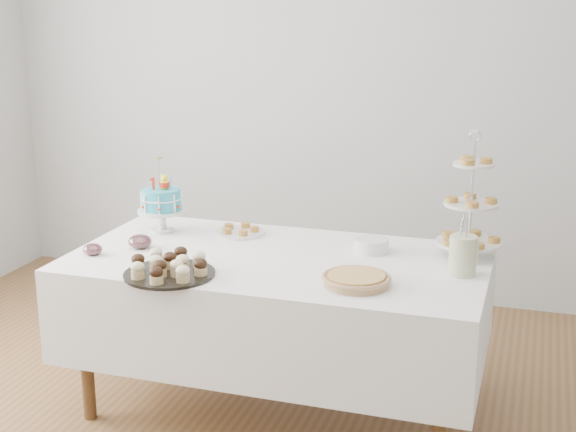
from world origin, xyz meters
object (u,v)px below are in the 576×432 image
(tiered_stand, at_px, (471,205))
(plate_stack, at_px, (372,245))
(pie, at_px, (356,279))
(pastry_plate, at_px, (240,231))
(birthday_cake, at_px, (162,212))
(jam_bowl_b, at_px, (93,249))
(cupcake_tray, at_px, (169,266))
(table, at_px, (278,303))
(utensil_pitcher, at_px, (463,254))
(jam_bowl_a, at_px, (140,242))

(tiered_stand, relative_size, plate_stack, 3.59)
(pie, distance_m, plate_stack, 0.47)
(pie, distance_m, pastry_plate, 0.93)
(pie, distance_m, tiered_stand, 0.72)
(birthday_cake, height_order, jam_bowl_b, birthday_cake)
(birthday_cake, bearing_deg, cupcake_tray, -80.56)
(pie, height_order, jam_bowl_b, jam_bowl_b)
(table, xyz_separation_m, pastry_plate, (-0.31, 0.31, 0.24))
(plate_stack, xyz_separation_m, jam_bowl_b, (-1.23, -0.45, -0.01))
(utensil_pitcher, bearing_deg, plate_stack, 165.00)
(cupcake_tray, height_order, tiered_stand, tiered_stand)
(table, xyz_separation_m, jam_bowl_b, (-0.84, -0.23, 0.25))
(birthday_cake, relative_size, utensil_pitcher, 1.44)
(birthday_cake, bearing_deg, plate_stack, -19.62)
(jam_bowl_b, distance_m, utensil_pitcher, 1.70)
(jam_bowl_a, relative_size, utensil_pitcher, 0.42)
(cupcake_tray, bearing_deg, jam_bowl_a, 134.34)
(cupcake_tray, relative_size, pastry_plate, 1.55)
(pastry_plate, height_order, utensil_pitcher, utensil_pitcher)
(pie, relative_size, pastry_plate, 1.14)
(table, bearing_deg, utensil_pitcher, 0.87)
(birthday_cake, bearing_deg, tiered_stand, -16.83)
(pie, xyz_separation_m, plate_stack, (-0.04, 0.47, 0.01))
(plate_stack, distance_m, jam_bowl_b, 1.31)
(plate_stack, relative_size, jam_bowl_a, 1.46)
(table, distance_m, jam_bowl_b, 0.90)
(cupcake_tray, distance_m, utensil_pitcher, 1.27)
(pastry_plate, relative_size, jam_bowl_b, 2.81)
(cupcake_tray, height_order, jam_bowl_b, cupcake_tray)
(pastry_plate, bearing_deg, pie, -37.32)
(pastry_plate, bearing_deg, utensil_pitcher, -14.44)
(table, height_order, tiered_stand, tiered_stand)
(utensil_pitcher, bearing_deg, table, -169.42)
(utensil_pitcher, bearing_deg, pie, -136.82)
(birthday_cake, relative_size, plate_stack, 2.33)
(jam_bowl_a, bearing_deg, plate_stack, 14.82)
(table, height_order, plate_stack, plate_stack)
(birthday_cake, relative_size, tiered_stand, 0.65)
(jam_bowl_b, bearing_deg, jam_bowl_a, 45.05)
(table, xyz_separation_m, jam_bowl_a, (-0.68, -0.07, 0.26))
(jam_bowl_b, height_order, utensil_pitcher, utensil_pitcher)
(plate_stack, height_order, jam_bowl_a, jam_bowl_a)
(table, height_order, utensil_pitcher, utensil_pitcher)
(birthday_cake, xyz_separation_m, utensil_pitcher, (1.54, -0.21, -0.01))
(table, bearing_deg, cupcake_tray, -133.74)
(tiered_stand, xyz_separation_m, plate_stack, (-0.44, -0.07, -0.22))
(birthday_cake, relative_size, jam_bowl_b, 4.21)
(jam_bowl_a, distance_m, utensil_pitcher, 1.52)
(pastry_plate, xyz_separation_m, utensil_pitcher, (1.15, -0.30, 0.08))
(cupcake_tray, distance_m, jam_bowl_b, 0.50)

